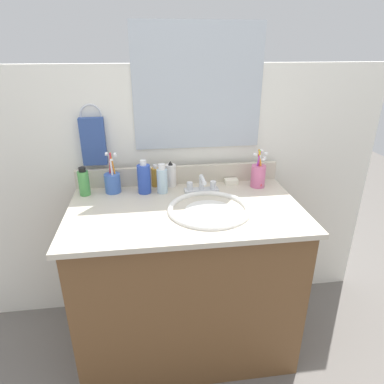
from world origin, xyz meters
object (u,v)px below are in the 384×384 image
object	(u,v)px
bottle_shampoo_blue	(144,178)
cup_blue_plastic	(113,182)
faucet	(202,186)
bottle_oil_amber	(156,177)
bottle_gel_clear	(162,180)
bottle_toner_green	(84,182)
hand_towel	(93,142)
bottle_lotion_white	(171,175)
soap_bar	(231,181)
cup_pink	(258,175)

from	to	relation	value
bottle_shampoo_blue	cup_blue_plastic	xyz separation A→B (m)	(-0.14, 0.03, -0.02)
bottle_shampoo_blue	faucet	bearing A→B (deg)	-6.10
bottle_oil_amber	bottle_gel_clear	distance (m)	0.09
bottle_oil_amber	bottle_shampoo_blue	distance (m)	0.09
faucet	bottle_toner_green	xyz separation A→B (m)	(-0.53, 0.04, 0.03)
bottle_toner_green	hand_towel	bearing A→B (deg)	65.93
bottle_lotion_white	soap_bar	size ratio (longest dim) A/B	1.96
bottle_oil_amber	cup_pink	world-z (taller)	cup_pink
faucet	bottle_lotion_white	xyz separation A→B (m)	(-0.14, 0.09, 0.03)
bottle_shampoo_blue	soap_bar	size ratio (longest dim) A/B	2.45
bottle_oil_amber	cup_blue_plastic	size ratio (longest dim) A/B	0.57
bottle_oil_amber	bottle_toner_green	bearing A→B (deg)	-169.22
bottle_lotion_white	cup_blue_plastic	bearing A→B (deg)	-171.43
hand_towel	faucet	distance (m)	0.54
bottle_oil_amber	bottle_gel_clear	bearing A→B (deg)	-72.19
hand_towel	cup_pink	size ratio (longest dim) A/B	1.19
bottle_shampoo_blue	cup_pink	distance (m)	0.54
bottle_shampoo_blue	bottle_lotion_white	xyz separation A→B (m)	(0.13, 0.07, -0.01)
bottle_gel_clear	faucet	bearing A→B (deg)	-5.79
bottle_lotion_white	soap_bar	xyz separation A→B (m)	(0.30, -0.01, -0.04)
bottle_toner_green	cup_pink	xyz separation A→B (m)	(0.81, -0.01, -0.00)
bottle_lotion_white	soap_bar	bearing A→B (deg)	-2.70
faucet	bottle_toner_green	bearing A→B (deg)	175.81
bottle_oil_amber	cup_pink	distance (m)	0.49
bottle_gel_clear	bottle_lotion_white	bearing A→B (deg)	59.45
bottle_toner_green	soap_bar	xyz separation A→B (m)	(0.69, 0.04, -0.05)
bottle_oil_amber	cup_blue_plastic	distance (m)	0.21
bottle_shampoo_blue	cup_pink	size ratio (longest dim) A/B	0.84
cup_pink	soap_bar	world-z (taller)	cup_pink
bottle_gel_clear	cup_pink	bearing A→B (deg)	1.36
cup_blue_plastic	bottle_toner_green	bearing A→B (deg)	-173.33
cup_blue_plastic	soap_bar	distance (m)	0.57
bottle_shampoo_blue	soap_bar	distance (m)	0.43
bottle_oil_amber	bottle_lotion_white	xyz separation A→B (m)	(0.07, -0.01, 0.01)
cup_pink	soap_bar	size ratio (longest dim) A/B	2.90
bottle_toner_green	bottle_shampoo_blue	bearing A→B (deg)	-2.31
bottle_gel_clear	soap_bar	bearing A→B (deg)	10.34
faucet	bottle_shampoo_blue	world-z (taller)	bottle_shampoo_blue
cup_blue_plastic	faucet	bearing A→B (deg)	-7.51
faucet	bottle_gel_clear	bearing A→B (deg)	174.21
bottle_shampoo_blue	bottle_gel_clear	world-z (taller)	bottle_shampoo_blue
bottle_shampoo_blue	cup_pink	world-z (taller)	cup_pink
bottle_gel_clear	cup_blue_plastic	distance (m)	0.23
bottle_gel_clear	cup_blue_plastic	size ratio (longest dim) A/B	0.72
bottle_toner_green	soap_bar	bearing A→B (deg)	3.43
hand_towel	soap_bar	world-z (taller)	hand_towel
bottle_gel_clear	hand_towel	bearing A→B (deg)	157.77
faucet	cup_pink	distance (m)	0.28
hand_towel	bottle_toner_green	world-z (taller)	hand_towel
faucet	bottle_shampoo_blue	bearing A→B (deg)	173.90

